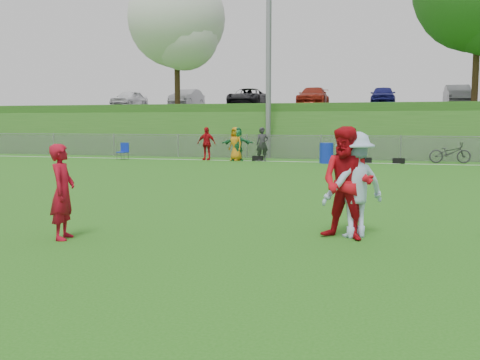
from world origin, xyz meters
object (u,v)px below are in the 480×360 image
(player_red_left, at_px, (63,192))
(recycling_bin, at_px, (326,153))
(bicycle, at_px, (450,153))
(player_blue, at_px, (354,185))
(player_red_center, at_px, (347,183))

(player_red_left, relative_size, recycling_bin, 1.63)
(player_red_left, height_order, bicycle, player_red_left)
(player_blue, distance_m, bicycle, 18.34)
(player_blue, xyz_separation_m, recycling_bin, (-2.18, 16.40, -0.41))
(player_red_center, xyz_separation_m, player_blue, (0.10, 0.22, -0.04))
(player_blue, height_order, bicycle, player_blue)
(player_red_center, xyz_separation_m, bicycle, (3.60, 18.22, -0.43))
(bicycle, bearing_deg, player_red_left, 150.37)
(player_red_center, relative_size, recycling_bin, 1.93)
(recycling_bin, xyz_separation_m, bicycle, (5.68, 1.60, 0.02))
(bicycle, bearing_deg, player_red_center, 161.94)
(player_blue, relative_size, recycling_bin, 1.84)
(recycling_bin, height_order, bicycle, bicycle)
(recycling_bin, bearing_deg, player_red_left, -97.87)
(player_red_left, xyz_separation_m, bicycle, (8.14, 19.43, -0.29))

